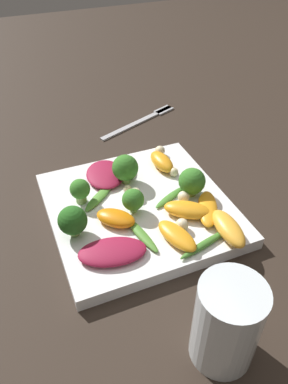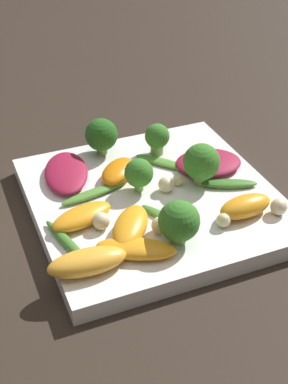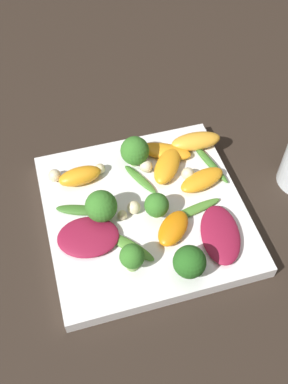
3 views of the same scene
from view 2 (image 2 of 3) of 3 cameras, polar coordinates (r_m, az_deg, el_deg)
name	(u,v)px [view 2 (image 2 of 3)]	position (r m, az deg, el deg)	size (l,w,h in m)	color
ground_plane	(153,208)	(0.60, 1.00, -1.73)	(2.40, 2.40, 0.00)	#2D231C
plate	(153,201)	(0.60, 1.01, -0.98)	(0.26, 0.26, 0.02)	white
radicchio_leaf_0	(66,172)	(0.62, -8.30, 2.08)	(0.10, 0.07, 0.01)	maroon
radicchio_leaf_1	(208,163)	(0.64, 6.88, 3.14)	(0.07, 0.09, 0.01)	maroon
orange_segment_0	(136,249)	(0.51, -0.88, -6.07)	(0.06, 0.08, 0.01)	orange
orange_segment_1	(82,216)	(0.55, -6.64, -2.60)	(0.05, 0.07, 0.02)	orange
orange_segment_2	(118,171)	(0.61, -2.76, 2.21)	(0.06, 0.06, 0.02)	orange
orange_segment_3	(245,206)	(0.57, 10.75, -1.51)	(0.03, 0.06, 0.02)	orange
orange_segment_4	(87,262)	(0.49, -6.08, -7.43)	(0.03, 0.08, 0.02)	#FCAD33
orange_segment_5	(130,227)	(0.53, -1.47, -3.72)	(0.07, 0.07, 0.02)	orange
broccoli_floret_0	(179,222)	(0.51, 3.76, -3.17)	(0.04, 0.04, 0.05)	#7A9E51
broccoli_floret_1	(101,135)	(0.65, -4.58, 6.06)	(0.04, 0.04, 0.05)	#7A9E51
broccoli_floret_2	(199,160)	(0.60, 5.93, 3.37)	(0.04, 0.04, 0.05)	#84AD5B
broccoli_floret_3	(139,173)	(0.59, -0.55, 1.99)	(0.03, 0.03, 0.04)	#84AD5B
broccoli_floret_4	(157,138)	(0.65, 1.41, 5.83)	(0.03, 0.03, 0.04)	#84AD5B
arugula_sprig_0	(94,193)	(0.59, -5.38, -0.11)	(0.03, 0.08, 0.01)	#518E33
arugula_sprig_1	(164,163)	(0.64, 2.12, 3.15)	(0.07, 0.06, 0.01)	#518E33
arugula_sprig_2	(229,184)	(0.61, 9.08, 0.87)	(0.04, 0.06, 0.01)	#3D7528
arugula_sprig_3	(166,218)	(0.55, 2.32, -2.79)	(0.06, 0.04, 0.01)	#47842D
arugula_sprig_4	(69,244)	(0.52, -8.05, -5.51)	(0.09, 0.03, 0.01)	#3D7528
macadamia_nut_0	(166,184)	(0.59, 2.32, 0.88)	(0.02, 0.02, 0.02)	beige
macadamia_nut_1	(279,207)	(0.58, 14.18, -1.52)	(0.02, 0.02, 0.02)	beige
macadamia_nut_2	(178,180)	(0.60, 3.63, 1.28)	(0.01, 0.01, 0.01)	beige
macadamia_nut_3	(223,220)	(0.55, 8.46, -3.00)	(0.01, 0.01, 0.01)	beige
macadamia_nut_4	(101,221)	(0.54, -4.60, -3.10)	(0.02, 0.02, 0.02)	beige
macadamia_nut_5	(160,225)	(0.53, 1.73, -3.58)	(0.02, 0.02, 0.02)	beige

